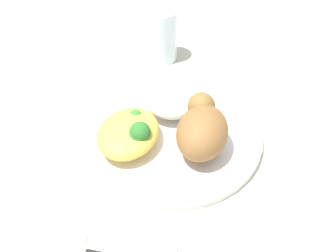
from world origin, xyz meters
name	(u,v)px	position (x,y,z in m)	size (l,w,h in m)	color
ground_plane	(168,138)	(0.00, 0.00, 0.00)	(2.00, 2.00, 0.00)	beige
plate	(168,135)	(0.00, 0.00, 0.01)	(0.28, 0.28, 0.01)	white
roasted_chicken	(202,129)	(-0.02, -0.05, 0.05)	(0.11, 0.07, 0.06)	brown
rice_pile	(174,95)	(0.06, 0.01, 0.04)	(0.11, 0.09, 0.04)	white
mac_cheese_with_broccoli	(129,133)	(-0.04, 0.05, 0.03)	(0.11, 0.08, 0.05)	#F2C247
fork	(110,239)	(-0.19, 0.02, 0.00)	(0.02, 0.14, 0.01)	silver
water_glass	(161,36)	(0.21, 0.07, 0.05)	(0.06, 0.06, 0.10)	silver
napkin	(233,72)	(0.20, -0.07, 0.00)	(0.07, 0.12, 0.00)	white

